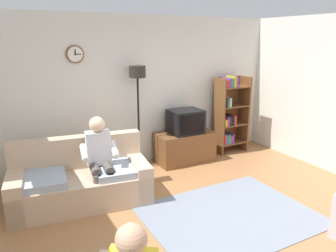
# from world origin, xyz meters

# --- Properties ---
(ground_plane) EXTENTS (12.00, 12.00, 0.00)m
(ground_plane) POSITION_xyz_m (0.00, 0.00, 0.00)
(ground_plane) COLOR #9E6B42
(back_wall_assembly) EXTENTS (6.20, 0.17, 2.70)m
(back_wall_assembly) POSITION_xyz_m (-0.00, 2.66, 1.35)
(back_wall_assembly) COLOR silver
(back_wall_assembly) RESTS_ON ground_plane
(couch) EXTENTS (2.00, 1.12, 0.90)m
(couch) POSITION_xyz_m (-1.36, 1.57, 0.31)
(couch) COLOR tan
(couch) RESTS_ON ground_plane
(tv_stand) EXTENTS (1.10, 0.56, 0.58)m
(tv_stand) POSITION_xyz_m (0.77, 2.25, 0.29)
(tv_stand) COLOR brown
(tv_stand) RESTS_ON ground_plane
(tv) EXTENTS (0.60, 0.49, 0.44)m
(tv) POSITION_xyz_m (0.77, 2.23, 0.80)
(tv) COLOR black
(tv) RESTS_ON tv_stand
(bookshelf) EXTENTS (0.68, 0.36, 1.58)m
(bookshelf) POSITION_xyz_m (1.87, 2.32, 0.81)
(bookshelf) COLOR brown
(bookshelf) RESTS_ON ground_plane
(floor_lamp) EXTENTS (0.28, 0.28, 1.85)m
(floor_lamp) POSITION_xyz_m (-0.12, 2.35, 1.45)
(floor_lamp) COLOR black
(floor_lamp) RESTS_ON ground_plane
(area_rug) EXTENTS (2.20, 1.70, 0.01)m
(area_rug) POSITION_xyz_m (0.29, 0.25, 0.01)
(area_rug) COLOR slate
(area_rug) RESTS_ON ground_plane
(person_on_couch) EXTENTS (0.55, 0.57, 1.24)m
(person_on_couch) POSITION_xyz_m (-1.09, 1.47, 0.70)
(person_on_couch) COLOR silver
(person_on_couch) RESTS_ON ground_plane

